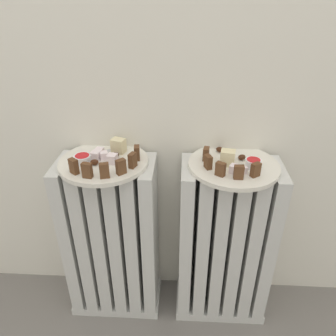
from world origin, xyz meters
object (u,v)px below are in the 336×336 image
(plate_right, at_px, (234,165))
(fork, at_px, (112,156))
(plate_left, at_px, (104,162))
(jam_bowl_left, at_px, (82,158))
(jam_bowl_right, at_px, (253,163))
(radiator_left, at_px, (113,241))
(radiator_right, at_px, (224,245))

(plate_right, bearing_deg, fork, 175.92)
(plate_left, xyz_separation_m, jam_bowl_left, (-0.06, -0.01, 0.02))
(jam_bowl_left, xyz_separation_m, jam_bowl_right, (0.47, -0.01, 0.00))
(radiator_left, relative_size, jam_bowl_left, 12.07)
(plate_right, distance_m, jam_bowl_left, 0.42)
(plate_left, xyz_separation_m, fork, (0.02, 0.02, 0.01))
(radiator_left, relative_size, plate_left, 2.27)
(jam_bowl_left, relative_size, fork, 0.51)
(plate_right, height_order, jam_bowl_right, jam_bowl_right)
(radiator_left, height_order, jam_bowl_left, jam_bowl_left)
(fork, bearing_deg, jam_bowl_right, -6.21)
(plate_left, xyz_separation_m, jam_bowl_right, (0.41, -0.02, 0.02))
(radiator_right, height_order, plate_right, plate_right)
(plate_left, height_order, fork, fork)
(plate_left, height_order, plate_right, same)
(radiator_left, distance_m, jam_bowl_right, 0.52)
(radiator_left, relative_size, radiator_right, 1.00)
(jam_bowl_left, bearing_deg, fork, 26.22)
(fork, bearing_deg, jam_bowl_left, -153.78)
(plate_right, distance_m, fork, 0.35)
(plate_left, bearing_deg, fork, 49.79)
(fork, bearing_deg, plate_left, -130.21)
(radiator_left, xyz_separation_m, radiator_right, (0.37, 0.00, 0.00))
(radiator_right, bearing_deg, jam_bowl_left, -178.26)
(radiator_right, relative_size, fork, 6.12)
(radiator_left, height_order, plate_left, plate_left)
(radiator_right, height_order, fork, fork)
(radiator_left, bearing_deg, plate_right, 0.00)
(radiator_left, bearing_deg, plate_left, 90.00)
(radiator_left, relative_size, jam_bowl_right, 13.01)
(radiator_right, height_order, jam_bowl_left, jam_bowl_left)
(plate_left, xyz_separation_m, plate_right, (0.37, 0.00, 0.00))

